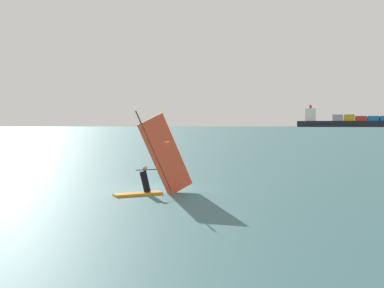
% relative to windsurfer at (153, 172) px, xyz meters
% --- Properties ---
extents(ground_plane, '(4000.00, 4000.00, 0.00)m').
position_rel_windsurfer_xyz_m(ground_plane, '(-0.62, 1.63, -1.06)').
color(ground_plane, '#386066').
extents(windsurfer, '(3.01, 3.06, 4.11)m').
position_rel_windsurfer_xyz_m(windsurfer, '(0.00, 0.00, 0.00)').
color(windsurfer, orange).
rests_on(windsurfer, ground_plane).
extents(cargo_ship, '(176.50, 32.53, 36.84)m').
position_rel_windsurfer_xyz_m(cargo_ship, '(8.17, 757.13, 7.95)').
color(cargo_ship, black).
rests_on(cargo_ship, ground_plane).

